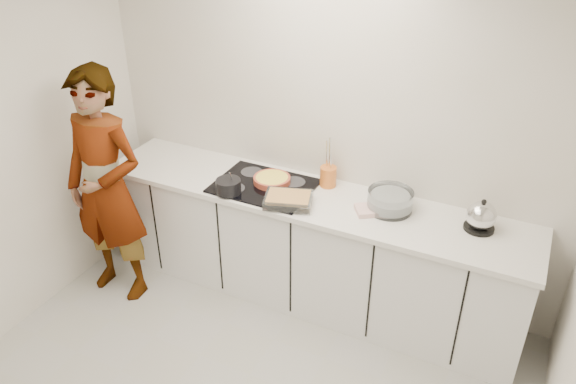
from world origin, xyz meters
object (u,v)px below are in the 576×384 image
at_px(cook, 106,189).
at_px(kettle, 481,217).
at_px(hob, 264,186).
at_px(mixing_bowl, 390,201).
at_px(utensil_crock, 328,176).
at_px(tart_dish, 272,179).
at_px(saucepan, 228,186).
at_px(baking_dish, 288,199).

bearing_deg(cook, kettle, 13.09).
relative_size(hob, mixing_bowl, 2.00).
height_order(kettle, utensil_crock, kettle).
bearing_deg(tart_dish, mixing_bowl, 2.14).
relative_size(hob, saucepan, 3.49).
xyz_separation_m(saucepan, baking_dish, (0.46, 0.05, -0.02)).
bearing_deg(baking_dish, kettle, 12.43).
bearing_deg(saucepan, cook, -158.16).
height_order(hob, baking_dish, baking_dish).
bearing_deg(mixing_bowl, saucepan, -164.85).
bearing_deg(mixing_bowl, tart_dish, -177.86).
height_order(saucepan, baking_dish, saucepan).
distance_m(saucepan, cook, 0.91).
distance_m(hob, cook, 1.16).
xyz_separation_m(tart_dish, saucepan, (-0.21, -0.27, 0.03)).
height_order(hob, cook, cook).
relative_size(baking_dish, utensil_crock, 2.52).
height_order(utensil_crock, cook, cook).
distance_m(hob, baking_dish, 0.32).
relative_size(tart_dish, mixing_bowl, 0.87).
bearing_deg(saucepan, baking_dish, 6.01).
distance_m(tart_dish, saucepan, 0.34).
height_order(tart_dish, baking_dish, baking_dish).
relative_size(utensil_crock, cook, 0.08).
xyz_separation_m(mixing_bowl, kettle, (0.60, 0.02, 0.03)).
xyz_separation_m(baking_dish, utensil_crock, (0.14, 0.38, 0.03)).
distance_m(tart_dish, utensil_crock, 0.42).
distance_m(saucepan, mixing_bowl, 1.15).
bearing_deg(hob, baking_dish, -29.56).
distance_m(tart_dish, baking_dish, 0.33).
bearing_deg(cook, mixing_bowl, 16.65).
bearing_deg(hob, cook, -151.98).
bearing_deg(kettle, tart_dish, -177.83).
xyz_separation_m(mixing_bowl, utensil_crock, (-0.51, 0.13, 0.01)).
relative_size(saucepan, baking_dish, 0.54).
relative_size(hob, kettle, 2.94).
distance_m(mixing_bowl, kettle, 0.60).
height_order(tart_dish, mixing_bowl, mixing_bowl).
distance_m(hob, saucepan, 0.28).
height_order(baking_dish, cook, cook).
bearing_deg(utensil_crock, saucepan, -144.41).
distance_m(mixing_bowl, utensil_crock, 0.53).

